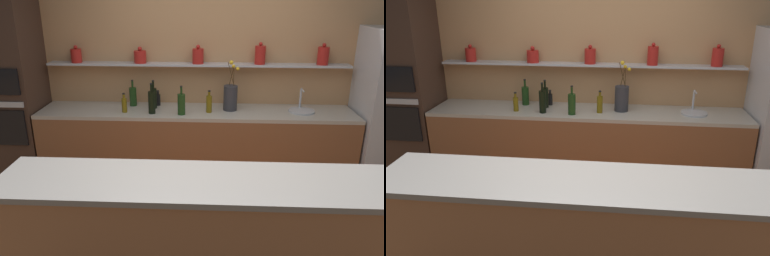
# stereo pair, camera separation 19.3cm
# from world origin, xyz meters

# --- Properties ---
(ground_plane) EXTENTS (12.00, 12.00, 0.00)m
(ground_plane) POSITION_xyz_m (0.00, 0.00, 0.00)
(ground_plane) COLOR brown
(back_wall_unit) EXTENTS (5.20, 0.28, 2.60)m
(back_wall_unit) POSITION_xyz_m (-0.00, 1.60, 1.30)
(back_wall_unit) COLOR tan
(back_wall_unit) RESTS_ON ground_plane
(back_counter_unit) EXTENTS (3.60, 0.62, 0.92)m
(back_counter_unit) POSITION_xyz_m (-0.16, 1.24, 0.46)
(back_counter_unit) COLOR brown
(back_counter_unit) RESTS_ON ground_plane
(island_counter) EXTENTS (2.85, 0.61, 1.02)m
(island_counter) POSITION_xyz_m (0.00, -0.65, 0.51)
(island_counter) COLOR #99603D
(island_counter) RESTS_ON ground_plane
(oven_tower) EXTENTS (0.62, 0.64, 2.16)m
(oven_tower) POSITION_xyz_m (-2.29, 1.24, 1.08)
(oven_tower) COLOR #3D281E
(oven_tower) RESTS_ON ground_plane
(flower_vase) EXTENTS (0.17, 0.16, 0.58)m
(flower_vase) POSITION_xyz_m (0.23, 1.27, 1.07)
(flower_vase) COLOR #2D2D33
(flower_vase) RESTS_ON back_counter_unit
(sink_fixture) EXTENTS (0.29, 0.29, 0.25)m
(sink_fixture) POSITION_xyz_m (1.04, 1.25, 0.94)
(sink_fixture) COLOR #B7B7BC
(sink_fixture) RESTS_ON back_counter_unit
(bottle_wine_0) EXTENTS (0.08, 0.08, 0.31)m
(bottle_wine_0) POSITION_xyz_m (-0.91, 1.39, 1.03)
(bottle_wine_0) COLOR #193814
(bottle_wine_0) RESTS_ON back_counter_unit
(bottle_wine_1) EXTENTS (0.07, 0.07, 0.33)m
(bottle_wine_1) POSITION_xyz_m (-0.65, 1.30, 1.04)
(bottle_wine_1) COLOR black
(bottle_wine_1) RESTS_ON back_counter_unit
(bottle_sauce_2) EXTENTS (0.06, 0.06, 0.18)m
(bottle_sauce_2) POSITION_xyz_m (-0.62, 1.41, 1.00)
(bottle_sauce_2) COLOR black
(bottle_sauce_2) RESTS_ON back_counter_unit
(bottle_oil_3) EXTENTS (0.06, 0.06, 0.22)m
(bottle_oil_3) POSITION_xyz_m (-0.96, 1.12, 1.01)
(bottle_oil_3) COLOR brown
(bottle_oil_3) RESTS_ON back_counter_unit
(bottle_oil_4) EXTENTS (0.06, 0.06, 0.25)m
(bottle_oil_4) POSITION_xyz_m (-0.01, 1.17, 1.02)
(bottle_oil_4) COLOR brown
(bottle_oil_4) RESTS_ON back_counter_unit
(bottle_wine_5) EXTENTS (0.08, 0.08, 0.32)m
(bottle_wine_5) POSITION_xyz_m (-0.31, 1.07, 1.04)
(bottle_wine_5) COLOR #193814
(bottle_wine_5) RESTS_ON back_counter_unit
(bottle_wine_6) EXTENTS (0.08, 0.08, 0.34)m
(bottle_wine_6) POSITION_xyz_m (-0.64, 1.10, 1.05)
(bottle_wine_6) COLOR black
(bottle_wine_6) RESTS_ON back_counter_unit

